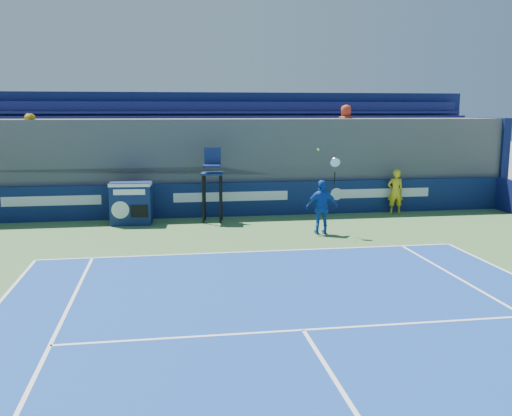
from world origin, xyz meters
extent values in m
imported|color=yellow|center=(5.90, 16.70, 0.81)|extent=(0.61, 0.42, 1.59)
cube|color=white|center=(0.00, 11.88, 0.02)|extent=(10.97, 0.07, 0.00)
cube|color=white|center=(0.00, 6.40, 0.02)|extent=(8.23, 0.07, 0.00)
cube|color=#0D1C4A|center=(0.00, 17.10, 0.60)|extent=(20.40, 0.20, 1.20)
cube|color=white|center=(-6.00, 17.00, 0.72)|extent=(3.20, 0.01, 0.32)
cube|color=white|center=(0.00, 17.00, 0.72)|extent=(4.00, 0.01, 0.32)
cube|color=white|center=(5.50, 17.00, 0.72)|extent=(3.60, 0.01, 0.32)
cylinder|color=white|center=(3.80, 16.99, 0.72)|extent=(0.44, 0.01, 0.44)
cube|color=#0F1E4F|center=(-3.37, 16.18, 0.70)|extent=(1.35, 0.80, 1.40)
cube|color=white|center=(-3.37, 16.18, 1.33)|extent=(1.37, 0.82, 0.10)
cylinder|color=silver|center=(-3.70, 15.84, 0.55)|extent=(0.56, 0.06, 0.56)
cube|color=black|center=(-3.10, 15.79, 0.50)|extent=(0.55, 0.06, 0.40)
cube|color=white|center=(-3.40, 15.82, 1.12)|extent=(1.00, 0.09, 0.18)
cylinder|color=black|center=(-1.05, 15.94, 0.80)|extent=(0.08, 0.08, 1.60)
cylinder|color=black|center=(-0.49, 15.84, 0.80)|extent=(0.08, 0.08, 1.60)
cylinder|color=black|center=(-0.95, 16.49, 0.80)|extent=(0.08, 0.08, 1.60)
cylinder|color=black|center=(-0.40, 16.39, 0.80)|extent=(0.08, 0.08, 1.60)
cube|color=#102052|center=(-0.72, 16.17, 1.63)|extent=(0.81, 0.81, 0.06)
cube|color=#151C50|center=(-0.74, 16.07, 1.88)|extent=(0.62, 0.53, 0.08)
cube|color=#15234E|center=(-0.68, 16.42, 2.18)|extent=(0.55, 0.15, 0.60)
imported|color=#1546B2|center=(2.36, 13.75, 0.83)|extent=(0.99, 0.48, 1.63)
cylinder|color=black|center=(2.69, 13.64, 1.70)|extent=(0.06, 0.16, 0.39)
torus|color=silver|center=(2.68, 13.57, 2.18)|extent=(0.31, 0.16, 0.29)
cylinder|color=white|center=(2.68, 13.57, 2.18)|extent=(0.26, 0.12, 0.24)
sphere|color=yellow|center=(2.19, 13.67, 2.55)|extent=(0.07, 0.07, 0.07)
cube|color=#4B4B50|center=(0.00, 19.00, 1.69)|extent=(20.40, 3.60, 3.38)
cube|color=#4B4B50|center=(0.00, 17.65, 1.48)|extent=(20.40, 0.90, 0.55)
cube|color=#151A4F|center=(0.00, 17.55, 1.95)|extent=(20.00, 0.45, 0.08)
cube|color=#151A4F|center=(0.00, 17.80, 2.15)|extent=(20.00, 0.06, 0.45)
cube|color=#4B4B50|center=(0.00, 18.55, 2.02)|extent=(20.40, 0.90, 0.55)
cube|color=#151A4F|center=(0.00, 18.45, 2.50)|extent=(20.00, 0.45, 0.08)
cube|color=#151A4F|center=(0.00, 18.70, 2.70)|extent=(20.00, 0.06, 0.45)
cube|color=#4B4B50|center=(0.00, 19.45, 2.58)|extent=(20.40, 0.90, 0.55)
cube|color=#151A4F|center=(0.00, 19.35, 3.05)|extent=(20.00, 0.45, 0.08)
cube|color=#151A4F|center=(0.00, 19.60, 3.25)|extent=(20.00, 0.06, 0.45)
cube|color=#4B4B50|center=(0.00, 20.35, 3.13)|extent=(20.40, 0.90, 0.55)
cube|color=#151A4F|center=(0.00, 20.25, 3.60)|extent=(20.00, 0.45, 0.08)
cube|color=#151A4F|center=(0.00, 20.50, 3.80)|extent=(20.00, 0.06, 0.45)
cube|color=#0C1647|center=(0.00, 20.95, 2.20)|extent=(20.80, 0.30, 4.40)
cube|color=#0C1647|center=(10.35, 19.00, 1.70)|extent=(0.30, 3.90, 3.40)
imported|color=yellow|center=(-6.70, 17.60, 2.67)|extent=(0.94, 0.77, 1.80)
imported|color=silver|center=(-2.33, 17.60, 2.53)|extent=(0.98, 0.56, 1.51)
imported|color=#B43019|center=(4.56, 18.50, 3.11)|extent=(0.80, 0.54, 1.58)
imported|color=black|center=(7.70, 17.60, 2.53)|extent=(0.57, 0.39, 1.53)
camera|label=1|loc=(-2.23, -2.51, 3.69)|focal=40.00mm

